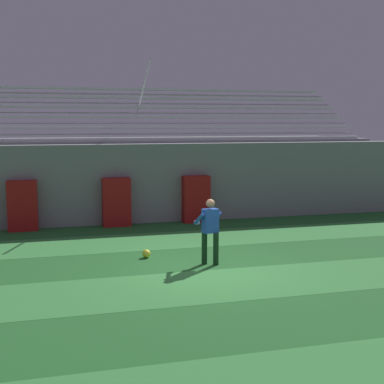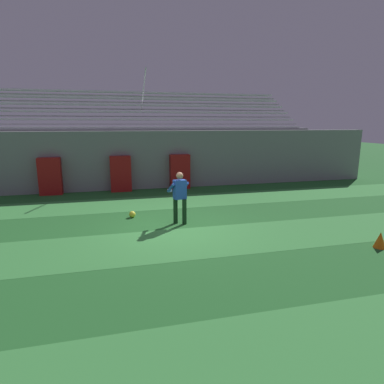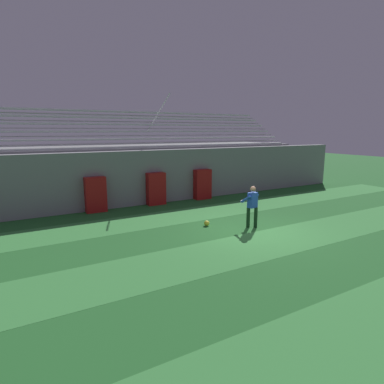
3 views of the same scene
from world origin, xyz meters
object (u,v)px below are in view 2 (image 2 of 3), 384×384
at_px(goalkeeper, 180,195).
at_px(padding_pillar_gate_left, 121,174).
at_px(traffic_cone, 380,240).
at_px(soccer_ball, 132,214).
at_px(padding_pillar_gate_right, 180,172).
at_px(padding_pillar_far_left, 50,176).

bearing_deg(goalkeeper, padding_pillar_gate_left, 106.48).
relative_size(padding_pillar_gate_left, goalkeeper, 1.00).
bearing_deg(traffic_cone, goalkeeper, 144.68).
height_order(goalkeeper, soccer_ball, goalkeeper).
xyz_separation_m(padding_pillar_gate_right, goalkeeper, (-1.18, -5.60, 0.12)).
relative_size(padding_pillar_gate_right, soccer_ball, 7.58).
height_order(padding_pillar_gate_left, padding_pillar_far_left, same).
distance_m(goalkeeper, traffic_cone, 5.67).
bearing_deg(soccer_ball, goalkeeper, -36.42).
height_order(padding_pillar_gate_right, traffic_cone, padding_pillar_gate_right).
bearing_deg(padding_pillar_gate_left, padding_pillar_far_left, 180.00).
xyz_separation_m(padding_pillar_gate_left, padding_pillar_far_left, (-3.09, 0.00, 0.00)).
relative_size(goalkeeper, traffic_cone, 3.98).
height_order(soccer_ball, traffic_cone, traffic_cone).
height_order(padding_pillar_gate_left, traffic_cone, padding_pillar_gate_left).
bearing_deg(padding_pillar_gate_right, traffic_cone, -68.93).
xyz_separation_m(padding_pillar_gate_right, traffic_cone, (3.41, -8.85, -0.62)).
xyz_separation_m(padding_pillar_far_left, goalkeeper, (4.74, -5.60, 0.12)).
bearing_deg(goalkeeper, soccer_ball, 143.58).
bearing_deg(padding_pillar_gate_right, padding_pillar_gate_left, 180.00).
distance_m(padding_pillar_gate_left, goalkeeper, 5.84).
relative_size(padding_pillar_gate_left, padding_pillar_gate_right, 1.00).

